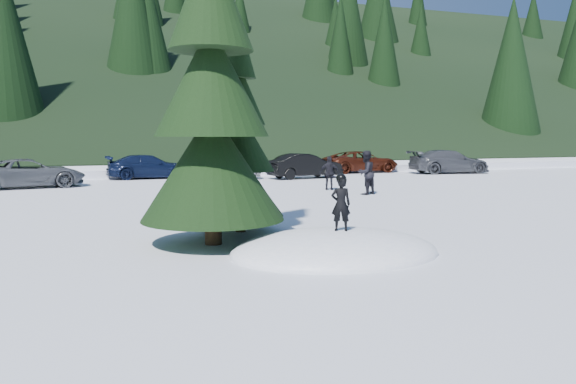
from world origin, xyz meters
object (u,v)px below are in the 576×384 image
object	(u,v)px
spruce_short	(240,149)
car_6	(361,162)
car_7	(449,162)
car_3	(149,167)
car_5	(305,166)
adult_0	(366,173)
spruce_tall	(211,95)
car_4	(226,167)
child_skier	(341,204)
adult_1	(330,173)
car_2	(30,173)

from	to	relation	value
spruce_short	car_6	size ratio (longest dim) A/B	1.08
car_7	car_3	bearing A→B (deg)	90.79
car_5	car_6	distance (m)	6.15
spruce_short	car_5	xyz separation A→B (m)	(7.81, 15.58, -1.41)
adult_0	car_3	xyz separation A→B (m)	(-7.52, 11.53, -0.24)
spruce_tall	adult_0	xyz separation A→B (m)	(8.07, 8.18, -2.42)
spruce_short	car_4	distance (m)	17.00
spruce_short	car_5	size ratio (longest dim) A/B	1.27
child_skier	car_4	bearing A→B (deg)	-78.72
spruce_tall	adult_1	bearing A→B (deg)	54.44
child_skier	car_4	distance (m)	19.97
spruce_tall	adult_0	bearing A→B (deg)	45.40
car_3	car_6	size ratio (longest dim) A/B	0.92
child_skier	car_7	distance (m)	25.68
spruce_tall	car_2	xyz separation A→B (m)	(-5.20, 16.10, -2.65)
adult_0	car_3	world-z (taller)	adult_0
spruce_tall	spruce_short	distance (m)	2.11
adult_1	car_7	size ratio (longest dim) A/B	0.30
car_3	car_4	size ratio (longest dim) A/B	1.15
adult_0	spruce_short	bearing A→B (deg)	19.36
child_skier	car_2	world-z (taller)	child_skier
car_2	car_6	bearing A→B (deg)	-87.45
adult_1	car_3	bearing A→B (deg)	-28.69
adult_1	spruce_short	bearing A→B (deg)	79.26
car_4	car_5	distance (m)	4.41
car_3	car_2	bearing A→B (deg)	119.49
car_2	car_5	xyz separation A→B (m)	(14.01, 0.87, 0.02)
spruce_short	car_3	distance (m)	18.37
adult_0	car_5	distance (m)	8.82
spruce_tall	car_5	bearing A→B (deg)	62.57
spruce_tall	car_5	size ratio (longest dim) A/B	2.03
car_7	spruce_tall	bearing A→B (deg)	140.16
spruce_short	car_3	xyz separation A→B (m)	(-0.45, 18.31, -1.44)
adult_0	car_4	world-z (taller)	adult_0
car_4	adult_1	bearing A→B (deg)	-152.37
car_2	car_7	distance (m)	24.15
car_4	adult_0	bearing A→B (deg)	-153.49
car_5	car_7	distance (m)	10.11
spruce_short	child_skier	size ratio (longest dim) A/B	4.83
spruce_tall	car_3	distance (m)	19.90
adult_1	car_4	bearing A→B (deg)	-44.07
car_3	car_6	distance (m)	13.45
adult_0	car_7	bearing A→B (deg)	-163.11
car_3	car_4	distance (m)	4.33
child_skier	car_6	xyz separation A→B (m)	(11.70, 22.16, -0.35)
spruce_tall	car_5	distance (m)	19.30
child_skier	car_5	world-z (taller)	child_skier
car_4	car_7	distance (m)	14.39
car_3	adult_1	bearing A→B (deg)	-146.15
car_4	car_6	xyz separation A→B (m)	(9.48, 2.32, 0.01)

